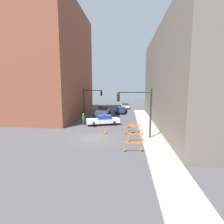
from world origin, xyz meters
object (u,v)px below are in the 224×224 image
at_px(police_car, 103,120).
at_px(barrier_mid, 135,136).
at_px(barrier_front, 132,145).
at_px(pedestrian_crossing, 84,119).
at_px(traffic_cone, 105,131).
at_px(parked_car_near, 121,110).
at_px(parked_car_mid, 125,106).
at_px(traffic_light_far, 90,98).
at_px(barrier_back, 131,129).
at_px(barrier_corner, 134,127).
at_px(traffic_light_near, 140,106).
at_px(white_truck, 103,111).

bearing_deg(police_car, barrier_mid, -169.37).
relative_size(police_car, barrier_front, 3.16).
distance_m(pedestrian_crossing, traffic_cone, 5.76).
height_order(parked_car_near, parked_car_mid, same).
xyz_separation_m(police_car, barrier_front, (3.92, -10.30, -0.11)).
bearing_deg(pedestrian_crossing, traffic_light_far, 32.81).
distance_m(parked_car_near, pedestrian_crossing, 12.58).
relative_size(parked_car_near, barrier_front, 2.79).
distance_m(barrier_back, barrier_corner, 1.09).
bearing_deg(parked_car_near, barrier_mid, -77.88).
xyz_separation_m(barrier_front, barrier_back, (-0.00, 5.66, 0.00)).
relative_size(traffic_light_far, barrier_back, 3.27).
height_order(pedestrian_crossing, traffic_cone, pedestrian_crossing).
bearing_deg(barrier_back, parked_car_near, 96.06).
relative_size(traffic_light_far, traffic_cone, 7.93).
bearing_deg(traffic_light_far, parked_car_mid, 63.24).
distance_m(traffic_light_far, parked_car_near, 7.74).
height_order(barrier_corner, traffic_cone, barrier_corner).
bearing_deg(traffic_light_near, police_car, 127.17).
bearing_deg(barrier_corner, police_car, 139.94).
height_order(traffic_light_near, traffic_light_far, traffic_light_near).
xyz_separation_m(police_car, barrier_back, (3.92, -4.64, -0.11)).
relative_size(traffic_light_far, parked_car_near, 1.17).
bearing_deg(traffic_cone, barrier_corner, 16.74).
relative_size(parked_car_mid, barrier_front, 2.78).
xyz_separation_m(traffic_light_near, pedestrian_crossing, (-7.54, 5.94, -2.67)).
distance_m(police_car, white_truck, 7.80).
relative_size(police_car, barrier_back, 3.17).
xyz_separation_m(traffic_light_far, white_truck, (2.17, 1.17, -2.49)).
bearing_deg(traffic_light_far, parked_car_near, 40.22).
height_order(barrier_mid, barrier_back, same).
xyz_separation_m(traffic_light_far, barrier_corner, (7.62, -10.18, -2.78)).
bearing_deg(barrier_mid, traffic_light_near, 70.37).
distance_m(parked_car_mid, barrier_back, 23.64).
bearing_deg(white_truck, barrier_back, -67.49).
bearing_deg(traffic_light_near, parked_car_near, 98.14).
height_order(parked_car_mid, barrier_back, parked_car_mid).
relative_size(traffic_light_near, barrier_back, 3.27).
bearing_deg(police_car, pedestrian_crossing, 76.99).
distance_m(barrier_mid, barrier_corner, 3.87).
bearing_deg(traffic_light_near, barrier_front, -101.27).
bearing_deg(parked_car_near, white_truck, -127.97).
bearing_deg(white_truck, barrier_mid, -70.12).
distance_m(barrier_corner, traffic_cone, 3.56).
bearing_deg(parked_car_near, traffic_light_far, -133.91).
xyz_separation_m(barrier_back, traffic_cone, (-2.99, -0.01, -0.30)).
bearing_deg(white_truck, traffic_light_near, -66.93).
bearing_deg(police_car, white_truck, -10.77).
height_order(traffic_light_far, pedestrian_crossing, traffic_light_far).
relative_size(barrier_front, traffic_cone, 2.43).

